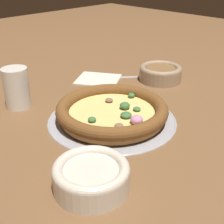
{
  "coord_description": "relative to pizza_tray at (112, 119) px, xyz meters",
  "views": [
    {
      "loc": [
        0.49,
        -0.49,
        0.37
      ],
      "look_at": [
        0.0,
        0.0,
        0.02
      ],
      "focal_mm": 50.0,
      "sensor_mm": 36.0,
      "label": 1
    }
  ],
  "objects": [
    {
      "name": "bowl_far",
      "position": [
        -0.08,
        0.31,
        0.02
      ],
      "size": [
        0.14,
        0.14,
        0.05
      ],
      "color": "#9E8466",
      "rests_on": "ground_plane"
    },
    {
      "name": "ground_plane",
      "position": [
        0.0,
        0.0,
        -0.0
      ],
      "size": [
        3.0,
        3.0,
        0.0
      ],
      "primitive_type": "plane",
      "color": "brown"
    },
    {
      "name": "pizza",
      "position": [
        0.0,
        0.0,
        0.02
      ],
      "size": [
        0.28,
        0.28,
        0.04
      ],
      "color": "#BC7F42",
      "rests_on": "pizza_tray"
    },
    {
      "name": "drinking_cup",
      "position": [
        -0.24,
        -0.12,
        0.05
      ],
      "size": [
        0.07,
        0.07,
        0.11
      ],
      "color": "silver",
      "rests_on": "ground_plane"
    },
    {
      "name": "fork",
      "position": [
        -0.21,
        0.21,
        -0.0
      ],
      "size": [
        0.14,
        0.16,
        0.0
      ],
      "rotation": [
        0.0,
        0.0,
        10.29
      ],
      "color": "#B7B7BC",
      "rests_on": "ground_plane"
    },
    {
      "name": "napkin",
      "position": [
        -0.23,
        0.17,
        0.0
      ],
      "size": [
        0.18,
        0.17,
        0.01
      ],
      "rotation": [
        0.0,
        0.0,
        0.56
      ],
      "color": "beige",
      "rests_on": "ground_plane"
    },
    {
      "name": "bowl_near",
      "position": [
        0.15,
        -0.21,
        0.02
      ],
      "size": [
        0.14,
        0.14,
        0.05
      ],
      "color": "beige",
      "rests_on": "ground_plane"
    },
    {
      "name": "pizza_tray",
      "position": [
        0.0,
        0.0,
        0.0
      ],
      "size": [
        0.32,
        0.32,
        0.01
      ],
      "color": "#9E9EA3",
      "rests_on": "ground_plane"
    }
  ]
}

